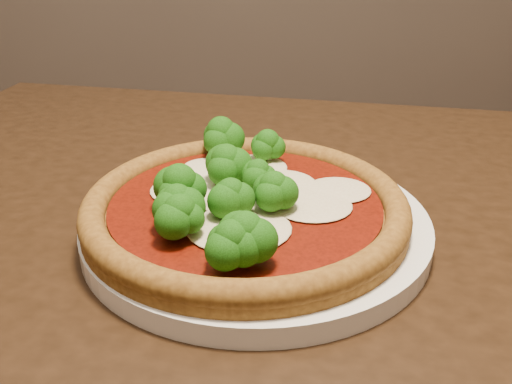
{
  "coord_description": "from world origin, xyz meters",
  "views": [
    {
      "loc": [
        0.11,
        -0.61,
        1.0
      ],
      "look_at": [
        0.12,
        -0.19,
        0.79
      ],
      "focal_mm": 40.0,
      "sensor_mm": 36.0,
      "label": 1
    }
  ],
  "objects": [
    {
      "name": "dining_table",
      "position": [
        0.18,
        -0.24,
        0.65
      ],
      "size": [
        1.25,
        1.09,
        0.75
      ],
      "rotation": [
        0.0,
        0.0,
        -0.22
      ],
      "color": "black",
      "rests_on": "floor"
    },
    {
      "name": "plate",
      "position": [
        0.12,
        -0.19,
        0.76
      ],
      "size": [
        0.3,
        0.3,
        0.02
      ],
      "primitive_type": "cylinder",
      "color": "white",
      "rests_on": "dining_table"
    },
    {
      "name": "pizza",
      "position": [
        0.11,
        -0.19,
        0.78
      ],
      "size": [
        0.27,
        0.27,
        0.06
      ],
      "rotation": [
        0.0,
        0.0,
        0.22
      ],
      "color": "#8E5E22",
      "rests_on": "plate"
    }
  ]
}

